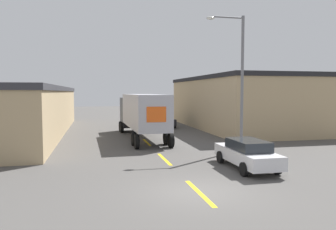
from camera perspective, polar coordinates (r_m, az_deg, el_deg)
name	(u,v)px	position (r m, az deg, el deg)	size (l,w,h in m)	color
ground_plane	(198,191)	(13.45, 5.22, -13.09)	(160.00, 160.00, 0.00)	#4C4947
road_centerline	(164,159)	(19.47, -0.65, -7.68)	(0.20, 16.70, 0.01)	gold
warehouse_left	(0,111)	(33.89, -27.16, 0.67)	(11.64, 28.44, 4.46)	tan
warehouse_right	(244,102)	(37.48, 13.05, 2.18)	(11.30, 20.68, 5.62)	tan
semi_truck	(141,112)	(28.06, -4.69, 0.57)	(3.07, 12.32, 3.76)	black
parked_car_right_far	(164,120)	(36.93, -0.67, -0.89)	(1.93, 4.79, 1.50)	black
parked_car_right_near	(247,153)	(17.50, 13.59, -6.50)	(1.93, 4.79, 1.50)	silver
street_lamp	(238,74)	(22.50, 12.15, 7.02)	(2.66, 0.32, 8.99)	slate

